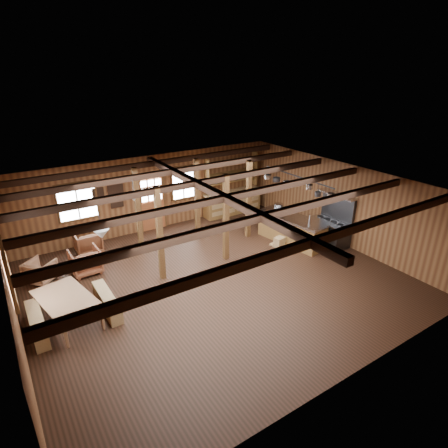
% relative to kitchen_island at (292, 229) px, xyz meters
% --- Properties ---
extents(room, '(10.04, 9.04, 2.84)m').
position_rel_kitchen_island_xyz_m(room, '(-3.60, -0.80, 0.92)').
color(room, black).
rests_on(room, ground).
extents(ceiling_joists, '(9.80, 8.82, 0.18)m').
position_rel_kitchen_island_xyz_m(ceiling_joists, '(-3.60, -0.62, 2.20)').
color(ceiling_joists, black).
rests_on(ceiling_joists, ceiling).
extents(timber_posts, '(3.95, 2.35, 2.80)m').
position_rel_kitchen_island_xyz_m(timber_posts, '(-3.08, 1.28, 0.92)').
color(timber_posts, '#402212').
rests_on(timber_posts, floor).
extents(back_door, '(1.02, 0.08, 2.15)m').
position_rel_kitchen_island_xyz_m(back_door, '(-3.60, 3.65, 0.40)').
color(back_door, brown).
rests_on(back_door, floor).
extents(window_back_left, '(1.32, 0.06, 1.32)m').
position_rel_kitchen_island_xyz_m(window_back_left, '(-6.20, 3.66, 1.12)').
color(window_back_left, white).
rests_on(window_back_left, wall_back).
extents(window_back_right, '(1.02, 0.06, 1.32)m').
position_rel_kitchen_island_xyz_m(window_back_right, '(-2.30, 3.66, 1.12)').
color(window_back_right, white).
rests_on(window_back_right, wall_back).
extents(window_left, '(0.14, 1.24, 1.32)m').
position_rel_kitchen_island_xyz_m(window_left, '(-8.56, -0.30, 1.12)').
color(window_left, white).
rests_on(window_left, wall_back).
extents(notice_boards, '(1.08, 0.03, 0.90)m').
position_rel_kitchen_island_xyz_m(notice_boards, '(-5.10, 3.66, 1.16)').
color(notice_boards, silver).
rests_on(notice_boards, wall_back).
extents(back_counter, '(2.55, 0.60, 2.45)m').
position_rel_kitchen_island_xyz_m(back_counter, '(-0.20, 3.41, 0.12)').
color(back_counter, brown).
rests_on(back_counter, floor).
extents(pendant_lamps, '(1.86, 2.36, 0.66)m').
position_rel_kitchen_island_xyz_m(pendant_lamps, '(-5.85, 0.20, 1.77)').
color(pendant_lamps, '#2C2B2E').
rests_on(pendant_lamps, ceiling).
extents(pot_rack, '(0.39, 3.00, 0.41)m').
position_rel_kitchen_island_xyz_m(pot_rack, '(-0.40, -0.38, 1.81)').
color(pot_rack, '#2C2B2E').
rests_on(pot_rack, ceiling).
extents(kitchen_island, '(1.27, 2.61, 1.20)m').
position_rel_kitchen_island_xyz_m(kitchen_island, '(0.00, 0.00, 0.00)').
color(kitchen_island, brown).
rests_on(kitchen_island, floor).
extents(step_stool, '(0.43, 0.34, 0.34)m').
position_rel_kitchen_island_xyz_m(step_stool, '(-0.60, -0.08, -0.31)').
color(step_stool, olive).
rests_on(step_stool, floor).
extents(commercial_range, '(0.77, 1.44, 1.78)m').
position_rel_kitchen_island_xyz_m(commercial_range, '(1.05, -0.80, 0.11)').
color(commercial_range, '#2C2B2E').
rests_on(commercial_range, floor).
extents(dining_table, '(1.41, 2.06, 0.66)m').
position_rel_kitchen_island_xyz_m(dining_table, '(-7.50, -0.44, -0.15)').
color(dining_table, '#8C603F').
rests_on(dining_table, floor).
extents(bench_wall, '(0.30, 1.60, 0.44)m').
position_rel_kitchen_island_xyz_m(bench_wall, '(-8.25, -0.44, -0.26)').
color(bench_wall, olive).
rests_on(bench_wall, floor).
extents(bench_aisle, '(0.30, 1.61, 0.44)m').
position_rel_kitchen_island_xyz_m(bench_aisle, '(-6.62, -0.44, -0.26)').
color(bench_aisle, olive).
rests_on(bench_aisle, floor).
extents(armchair_a, '(0.84, 0.86, 0.76)m').
position_rel_kitchen_island_xyz_m(armchair_a, '(-6.59, 1.73, -0.10)').
color(armchair_a, brown).
rests_on(armchair_a, floor).
extents(armchair_b, '(0.81, 0.83, 0.75)m').
position_rel_kitchen_island_xyz_m(armchair_b, '(-6.19, 3.00, -0.10)').
color(armchair_b, brown).
rests_on(armchair_b, floor).
extents(armchair_c, '(1.01, 1.01, 0.66)m').
position_rel_kitchen_island_xyz_m(armchair_c, '(-7.80, 1.92, -0.15)').
color(armchair_c, '#946343').
rests_on(armchair_c, floor).
extents(counter_pot, '(0.33, 0.33, 0.20)m').
position_rel_kitchen_island_xyz_m(counter_pot, '(0.10, 0.84, 0.56)').
color(counter_pot, '#ADAFB4').
rests_on(counter_pot, kitchen_island).
extents(bowl, '(0.25, 0.25, 0.06)m').
position_rel_kitchen_island_xyz_m(bowl, '(-0.33, 0.40, 0.49)').
color(bowl, silver).
rests_on(bowl, kitchen_island).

